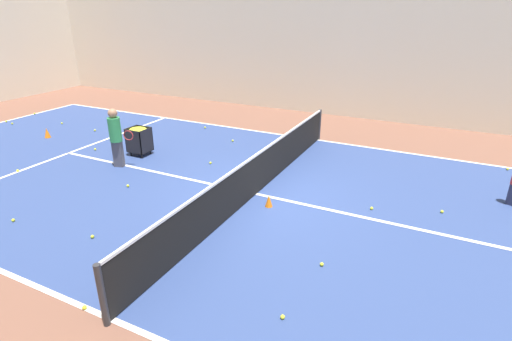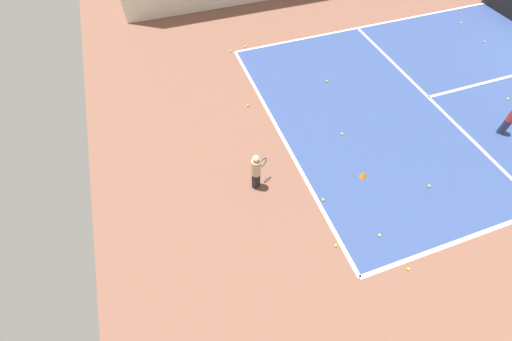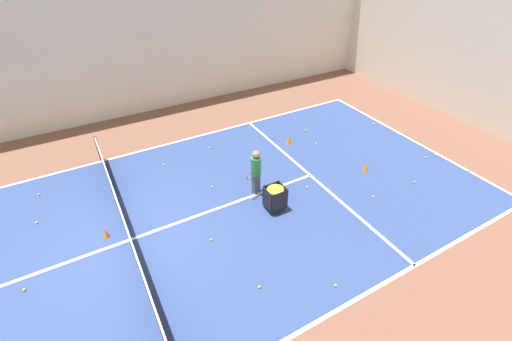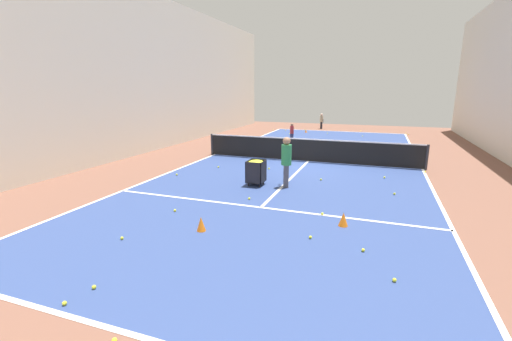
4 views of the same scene
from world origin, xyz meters
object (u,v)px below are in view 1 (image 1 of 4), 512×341
(tennis_net, at_px, (256,174))
(training_cone_0, at_px, (269,201))
(training_cone_1, at_px, (47,133))
(ball_cart, at_px, (139,136))
(coach_at_net, at_px, (116,134))

(tennis_net, xyz_separation_m, training_cone_0, (-0.45, -0.54, -0.38))
(training_cone_1, bearing_deg, ball_cart, -88.31)
(training_cone_1, bearing_deg, tennis_net, -95.26)
(ball_cart, bearing_deg, tennis_net, -101.52)
(coach_at_net, height_order, training_cone_0, coach_at_net)
(coach_at_net, xyz_separation_m, training_cone_1, (0.88, 4.15, -0.78))
(coach_at_net, distance_m, training_cone_1, 4.31)
(coach_at_net, bearing_deg, tennis_net, -16.28)
(tennis_net, height_order, training_cone_1, tennis_net)
(training_cone_0, distance_m, training_cone_1, 9.02)
(coach_at_net, distance_m, training_cone_0, 4.87)
(tennis_net, bearing_deg, training_cone_1, 84.74)
(ball_cart, height_order, training_cone_0, ball_cart)
(tennis_net, xyz_separation_m, coach_at_net, (-0.11, 4.24, 0.42))
(tennis_net, bearing_deg, ball_cart, 78.48)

